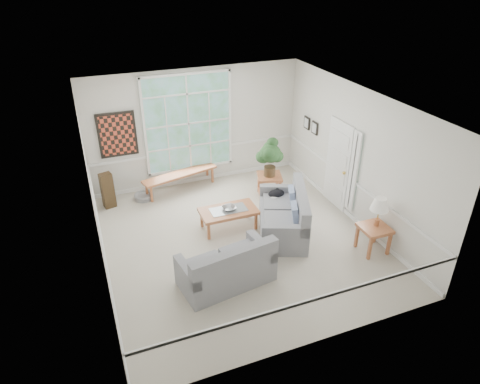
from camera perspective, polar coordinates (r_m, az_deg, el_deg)
name	(u,v)px	position (r m, az deg, el deg)	size (l,w,h in m)	color
floor	(239,240)	(9.19, -0.12, -6.44)	(5.50, 6.00, 0.01)	#B3AA99
ceiling	(239,103)	(7.84, -0.15, 11.75)	(5.50, 6.00, 0.02)	white
wall_back	(196,128)	(11.03, -5.88, 8.55)	(5.50, 0.02, 3.00)	silver
wall_front	(317,268)	(6.15, 10.24, -10.00)	(5.50, 0.02, 3.00)	silver
wall_left	(94,203)	(7.96, -18.92, -1.46)	(0.02, 6.00, 3.00)	silver
wall_right	(357,156)	(9.66, 15.30, 4.59)	(0.02, 6.00, 3.00)	silver
window_back	(188,123)	(10.89, -6.88, 9.07)	(2.30, 0.08, 2.40)	white
entry_door	(338,164)	(10.26, 12.88, 3.60)	(0.08, 0.90, 2.10)	white
door_sidelight	(354,172)	(9.76, 14.94, 2.62)	(0.08, 0.26, 1.90)	white
wall_art	(117,135)	(10.63, -16.04, 7.34)	(0.90, 0.06, 1.10)	maroon
wall_frame_near	(314,128)	(10.95, 9.90, 8.40)	(0.04, 0.26, 0.32)	black
wall_frame_far	(307,123)	(11.27, 8.87, 9.09)	(0.04, 0.26, 0.32)	black
loveseat_right	(283,212)	(9.23, 5.72, -2.68)	(0.95, 1.84, 1.00)	gray
loveseat_front	(226,262)	(7.86, -1.90, -9.28)	(1.69, 0.87, 0.91)	gray
coffee_table	(229,219)	(9.46, -1.52, -3.59)	(1.25, 0.68, 0.46)	#AC6039
pewter_bowl	(229,208)	(9.32, -1.47, -2.15)	(0.36, 0.36, 0.09)	gray
window_bench	(181,182)	(11.10, -7.93, 1.39)	(1.99, 0.39, 0.46)	#AC6039
end_table	(269,186)	(10.69, 3.91, 0.85)	(0.58, 0.58, 0.58)	#AC6039
houseplant	(270,158)	(10.34, 4.04, 4.59)	(0.56, 0.56, 0.96)	#244821
side_table	(373,239)	(9.14, 17.30, -5.97)	(0.57, 0.57, 0.58)	#AC6039
table_lamp	(379,212)	(8.89, 18.00, -2.55)	(0.36, 0.36, 0.62)	silver
pet_bed	(144,196)	(10.91, -12.70, -0.57)	(0.47, 0.47, 0.14)	gray
floor_speaker	(108,190)	(10.62, -17.24, 0.20)	(0.27, 0.21, 0.88)	#3A2A17
cat	(276,193)	(9.73, 4.86, -0.15)	(0.39, 0.27, 0.18)	black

